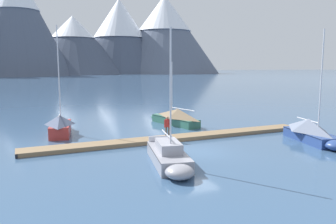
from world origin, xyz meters
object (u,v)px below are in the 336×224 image
person_on_dock (167,126)px  sailboat_mid_dock_starboard (312,131)px  sailboat_mid_dock_port (175,117)px  sailboat_nearest_berth (61,125)px  sailboat_second_berth (170,157)px

person_on_dock → sailboat_mid_dock_starboard: bearing=-21.4°
sailboat_mid_dock_port → person_on_dock: bearing=-116.3°
sailboat_nearest_berth → sailboat_second_berth: (5.62, -11.95, -0.29)m
person_on_dock → sailboat_nearest_berth: bearing=143.0°
sailboat_second_berth → person_on_dock: 6.51m
person_on_dock → sailboat_mid_dock_port: bearing=63.7°
sailboat_second_berth → person_on_dock: (2.13, 6.11, 0.71)m
sailboat_nearest_berth → sailboat_second_berth: sailboat_nearest_berth is taller
sailboat_second_berth → sailboat_mid_dock_port: 14.05m
sailboat_mid_dock_starboard → person_on_dock: sailboat_mid_dock_starboard is taller
sailboat_nearest_berth → sailboat_mid_dock_port: size_ratio=1.33×
sailboat_nearest_berth → sailboat_second_berth: 13.21m
sailboat_mid_dock_starboard → person_on_dock: 11.38m
sailboat_mid_dock_port → sailboat_nearest_berth: bearing=-175.0°
sailboat_nearest_berth → person_on_dock: sailboat_nearest_berth is taller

